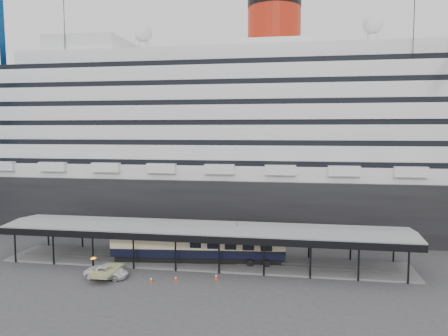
% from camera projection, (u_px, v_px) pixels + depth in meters
% --- Properties ---
extents(ground, '(200.00, 200.00, 0.00)m').
position_uv_depth(ground, '(196.00, 274.00, 55.82)').
color(ground, '#363639').
rests_on(ground, ground).
extents(cruise_ship, '(130.00, 30.00, 43.90)m').
position_uv_depth(cruise_ship, '(232.00, 131.00, 85.68)').
color(cruise_ship, black).
rests_on(cruise_ship, ground).
extents(platform_canopy, '(56.00, 9.18, 5.30)m').
position_uv_depth(platform_canopy, '(204.00, 246.00, 60.53)').
color(platform_canopy, slate).
rests_on(platform_canopy, ground).
extents(port_truck, '(5.39, 2.53, 1.49)m').
position_uv_depth(port_truck, '(107.00, 272.00, 54.42)').
color(port_truck, silver).
rests_on(port_truck, ground).
extents(pullman_carriage, '(24.18, 5.47, 23.56)m').
position_uv_depth(pullman_carriage, '(198.00, 243.00, 60.62)').
color(pullman_carriage, black).
rests_on(pullman_carriage, ground).
extents(traffic_cone_left, '(0.49, 0.49, 0.73)m').
position_uv_depth(traffic_cone_left, '(151.00, 280.00, 52.84)').
color(traffic_cone_left, '#D4400B').
rests_on(traffic_cone_left, ground).
extents(traffic_cone_mid, '(0.46, 0.46, 0.69)m').
position_uv_depth(traffic_cone_mid, '(176.00, 279.00, 53.26)').
color(traffic_cone_mid, red).
rests_on(traffic_cone_mid, ground).
extents(traffic_cone_right, '(0.55, 0.55, 0.81)m').
position_uv_depth(traffic_cone_right, '(216.00, 277.00, 53.78)').
color(traffic_cone_right, red).
rests_on(traffic_cone_right, ground).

